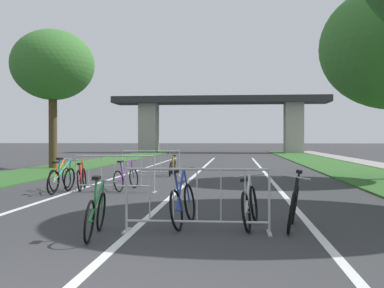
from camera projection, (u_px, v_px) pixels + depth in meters
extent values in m
cube|color=#2D5B26|center=(88.00, 164.00, 27.95)|extent=(3.37, 57.15, 0.05)
cube|color=#2D5B26|center=(331.00, 165.00, 26.62)|extent=(3.37, 57.15, 0.05)
cube|color=gray|center=(377.00, 165.00, 26.39)|extent=(1.72, 57.15, 0.08)
cube|color=silver|center=(197.00, 173.00, 20.47)|extent=(0.14, 33.06, 0.01)
cube|color=silver|center=(266.00, 174.00, 20.19)|extent=(0.14, 33.06, 0.01)
cube|color=silver|center=(130.00, 173.00, 20.74)|extent=(0.14, 33.06, 0.01)
cube|color=#2D2D30|center=(220.00, 100.00, 50.97)|extent=(23.27, 4.09, 0.71)
cube|color=#9E9B93|center=(149.00, 128.00, 51.74)|extent=(1.91, 2.40, 5.37)
cube|color=#9E9B93|center=(294.00, 128.00, 50.27)|extent=(1.91, 2.40, 5.37)
cylinder|color=#4C3823|center=(53.00, 132.00, 23.63)|extent=(0.42, 0.42, 3.69)
ellipsoid|color=#38702D|center=(53.00, 65.00, 23.59)|extent=(4.15, 4.15, 3.53)
cylinder|color=#ADADB2|center=(127.00, 200.00, 7.66)|extent=(0.04, 0.04, 1.05)
cube|color=#ADADB2|center=(127.00, 231.00, 7.66)|extent=(0.06, 0.44, 0.03)
cylinder|color=#ADADB2|center=(269.00, 201.00, 7.46)|extent=(0.04, 0.04, 1.05)
cube|color=#ADADB2|center=(269.00, 233.00, 7.47)|extent=(0.06, 0.44, 0.03)
cylinder|color=#ADADB2|center=(197.00, 169.00, 7.55)|extent=(2.31, 0.06, 0.04)
cylinder|color=#ADADB2|center=(197.00, 222.00, 7.56)|extent=(2.31, 0.06, 0.04)
cylinder|color=#ADADB2|center=(150.00, 194.00, 7.62)|extent=(0.02, 0.02, 0.87)
cylinder|color=#ADADB2|center=(173.00, 195.00, 7.59)|extent=(0.02, 0.02, 0.87)
cylinder|color=#ADADB2|center=(197.00, 195.00, 7.56)|extent=(0.02, 0.02, 0.87)
cylinder|color=#ADADB2|center=(221.00, 195.00, 7.53)|extent=(0.02, 0.02, 0.87)
cylinder|color=#ADADB2|center=(245.00, 195.00, 7.49)|extent=(0.02, 0.02, 0.87)
cylinder|color=#ADADB2|center=(76.00, 173.00, 13.49)|extent=(0.04, 0.04, 1.05)
cube|color=#ADADB2|center=(76.00, 191.00, 13.50)|extent=(0.08, 0.44, 0.03)
cylinder|color=#ADADB2|center=(154.00, 174.00, 13.18)|extent=(0.04, 0.04, 1.05)
cube|color=#ADADB2|center=(154.00, 192.00, 13.18)|extent=(0.08, 0.44, 0.03)
cylinder|color=#ADADB2|center=(114.00, 156.00, 13.33)|extent=(2.31, 0.14, 0.04)
cylinder|color=#ADADB2|center=(115.00, 186.00, 13.34)|extent=(2.31, 0.14, 0.04)
cylinder|color=#ADADB2|center=(89.00, 170.00, 13.44)|extent=(0.02, 0.02, 0.87)
cylinder|color=#ADADB2|center=(101.00, 170.00, 13.39)|extent=(0.02, 0.02, 0.87)
cylinder|color=#ADADB2|center=(115.00, 170.00, 13.33)|extent=(0.02, 0.02, 0.87)
cylinder|color=#ADADB2|center=(128.00, 171.00, 13.28)|extent=(0.02, 0.02, 0.87)
cylinder|color=#ADADB2|center=(141.00, 171.00, 13.23)|extent=(0.02, 0.02, 0.87)
cylinder|color=#ADADB2|center=(122.00, 163.00, 18.89)|extent=(0.04, 0.04, 1.05)
cube|color=#ADADB2|center=(122.00, 176.00, 18.89)|extent=(0.08, 0.44, 0.03)
cylinder|color=#ADADB2|center=(179.00, 163.00, 18.80)|extent=(0.04, 0.04, 1.05)
cube|color=#ADADB2|center=(179.00, 176.00, 18.81)|extent=(0.08, 0.44, 0.03)
cylinder|color=#ADADB2|center=(151.00, 151.00, 18.84)|extent=(2.31, 0.17, 0.04)
cylinder|color=#ADADB2|center=(151.00, 172.00, 18.85)|extent=(2.31, 0.17, 0.04)
cylinder|color=#ADADB2|center=(132.00, 161.00, 18.87)|extent=(0.02, 0.02, 0.87)
cylinder|color=#ADADB2|center=(141.00, 161.00, 18.86)|extent=(0.02, 0.02, 0.87)
cylinder|color=#ADADB2|center=(151.00, 161.00, 18.84)|extent=(0.02, 0.02, 0.87)
cylinder|color=#ADADB2|center=(160.00, 161.00, 18.83)|extent=(0.02, 0.02, 0.87)
cylinder|color=#ADADB2|center=(170.00, 161.00, 18.81)|extent=(0.02, 0.02, 0.87)
torus|color=black|center=(79.00, 181.00, 13.42)|extent=(0.21, 0.64, 0.63)
torus|color=black|center=(84.00, 178.00, 14.39)|extent=(0.21, 0.64, 0.63)
cylinder|color=red|center=(81.00, 170.00, 13.88)|extent=(0.26, 0.93, 0.60)
cylinder|color=red|center=(80.00, 173.00, 13.69)|extent=(0.08, 0.12, 0.53)
cylinder|color=red|center=(80.00, 181.00, 13.58)|extent=(0.08, 0.32, 0.07)
cylinder|color=red|center=(83.00, 169.00, 14.36)|extent=(0.09, 0.10, 0.57)
cube|color=black|center=(79.00, 164.00, 13.65)|extent=(0.15, 0.25, 0.06)
cylinder|color=#99999E|center=(82.00, 160.00, 14.33)|extent=(0.52, 0.12, 0.08)
torus|color=black|center=(54.00, 180.00, 13.52)|extent=(0.12, 0.64, 0.64)
torus|color=black|center=(67.00, 178.00, 14.47)|extent=(0.12, 0.64, 0.64)
cylinder|color=orange|center=(59.00, 169.00, 13.97)|extent=(0.06, 0.93, 0.61)
cylinder|color=orange|center=(57.00, 172.00, 13.79)|extent=(0.10, 0.12, 0.56)
cylinder|color=orange|center=(56.00, 181.00, 13.67)|extent=(0.04, 0.31, 0.08)
cylinder|color=orange|center=(66.00, 168.00, 14.44)|extent=(0.10, 0.09, 0.58)
cube|color=black|center=(55.00, 162.00, 13.76)|extent=(0.11, 0.24, 0.06)
cylinder|color=#99999E|center=(64.00, 159.00, 14.42)|extent=(0.45, 0.05, 0.07)
torus|color=black|center=(53.00, 183.00, 12.62)|extent=(0.18, 0.68, 0.68)
torus|color=black|center=(69.00, 179.00, 13.58)|extent=(0.18, 0.68, 0.68)
cylinder|color=#197A7F|center=(62.00, 171.00, 13.07)|extent=(0.19, 0.94, 0.61)
cylinder|color=#197A7F|center=(59.00, 171.00, 12.89)|extent=(0.11, 0.13, 0.69)
cylinder|color=#197A7F|center=(56.00, 183.00, 12.78)|extent=(0.05, 0.32, 0.08)
cylinder|color=#197A7F|center=(70.00, 170.00, 13.55)|extent=(0.10, 0.10, 0.58)
cube|color=black|center=(60.00, 159.00, 12.84)|extent=(0.13, 0.25, 0.06)
cylinder|color=#99999E|center=(70.00, 160.00, 13.52)|extent=(0.44, 0.07, 0.07)
torus|color=black|center=(295.00, 204.00, 8.35)|extent=(0.27, 0.71, 0.70)
torus|color=black|center=(291.00, 213.00, 7.40)|extent=(0.27, 0.71, 0.70)
cylinder|color=black|center=(296.00, 192.00, 7.88)|extent=(0.13, 0.96, 0.59)
cylinder|color=black|center=(296.00, 191.00, 8.06)|extent=(0.15, 0.10, 0.66)
cylinder|color=black|center=(294.00, 207.00, 8.20)|extent=(0.09, 0.32, 0.08)
cylinder|color=black|center=(294.00, 195.00, 7.41)|extent=(0.13, 0.08, 0.56)
cube|color=black|center=(299.00, 172.00, 8.08)|extent=(0.15, 0.26, 0.06)
cylinder|color=#99999E|center=(297.00, 177.00, 7.42)|extent=(0.42, 0.10, 0.09)
torus|color=black|center=(89.00, 222.00, 6.77)|extent=(0.17, 0.65, 0.64)
torus|color=black|center=(101.00, 211.00, 7.74)|extent=(0.17, 0.65, 0.64)
cylinder|color=#1E7238|center=(97.00, 200.00, 7.23)|extent=(0.09, 0.94, 0.54)
cylinder|color=#1E7238|center=(95.00, 200.00, 7.04)|extent=(0.12, 0.11, 0.67)
cylinder|color=#1E7238|center=(91.00, 221.00, 6.92)|extent=(0.07, 0.31, 0.08)
cylinder|color=#1E7238|center=(102.00, 196.00, 7.71)|extent=(0.10, 0.09, 0.51)
cube|color=black|center=(96.00, 178.00, 7.01)|extent=(0.13, 0.25, 0.06)
cylinder|color=#99999E|center=(104.00, 181.00, 7.68)|extent=(0.44, 0.08, 0.07)
torus|color=black|center=(176.00, 210.00, 7.71)|extent=(0.23, 0.70, 0.69)
torus|color=black|center=(190.00, 202.00, 8.65)|extent=(0.23, 0.70, 0.69)
cylinder|color=#1E389E|center=(180.00, 188.00, 8.16)|extent=(0.06, 0.94, 0.67)
cylinder|color=#1E389E|center=(178.00, 191.00, 7.99)|extent=(0.16, 0.10, 0.67)
cylinder|color=#1E389E|center=(179.00, 210.00, 7.86)|extent=(0.08, 0.31, 0.08)
cylinder|color=#1E389E|center=(187.00, 185.00, 8.63)|extent=(0.14, 0.08, 0.64)
cube|color=black|center=(175.00, 172.00, 7.96)|extent=(0.14, 0.25, 0.06)
cylinder|color=#99999E|center=(184.00, 168.00, 8.61)|extent=(0.43, 0.08, 0.09)
torus|color=black|center=(174.00, 167.00, 19.81)|extent=(0.13, 0.62, 0.63)
torus|color=black|center=(171.00, 169.00, 18.76)|extent=(0.13, 0.62, 0.63)
cylinder|color=gold|center=(173.00, 162.00, 19.30)|extent=(0.11, 1.02, 0.54)
cylinder|color=gold|center=(174.00, 162.00, 19.50)|extent=(0.12, 0.12, 0.55)
cylinder|color=gold|center=(173.00, 168.00, 19.64)|extent=(0.03, 0.34, 0.07)
cylinder|color=gold|center=(171.00, 163.00, 18.78)|extent=(0.11, 0.10, 0.51)
cube|color=black|center=(175.00, 156.00, 19.53)|extent=(0.11, 0.24, 0.06)
cylinder|color=#99999E|center=(172.00, 156.00, 18.80)|extent=(0.47, 0.03, 0.09)
torus|color=black|center=(246.00, 212.00, 7.54)|extent=(0.24, 0.69, 0.68)
torus|color=black|center=(254.00, 204.00, 8.50)|extent=(0.24, 0.69, 0.68)
cylinder|color=#B7B7BC|center=(248.00, 193.00, 8.00)|extent=(0.12, 0.96, 0.55)
cylinder|color=#B7B7BC|center=(247.00, 196.00, 7.82)|extent=(0.13, 0.11, 0.56)
cylinder|color=#B7B7BC|center=(248.00, 212.00, 7.69)|extent=(0.09, 0.32, 0.08)
cylinder|color=#B7B7BC|center=(252.00, 190.00, 8.48)|extent=(0.12, 0.08, 0.52)
cube|color=black|center=(244.00, 180.00, 7.79)|extent=(0.14, 0.25, 0.06)
cylinder|color=#99999E|center=(249.00, 176.00, 8.46)|extent=(0.53, 0.11, 0.10)
torus|color=black|center=(119.00, 181.00, 13.31)|extent=(0.23, 0.63, 0.62)
torus|color=black|center=(134.00, 178.00, 14.36)|extent=(0.23, 0.63, 0.62)
cylinder|color=#662884|center=(125.00, 170.00, 13.81)|extent=(0.17, 1.06, 0.58)
cylinder|color=#662884|center=(122.00, 172.00, 13.61)|extent=(0.14, 0.11, 0.60)
cylinder|color=#662884|center=(121.00, 182.00, 13.47)|extent=(0.10, 0.35, 0.07)
cylinder|color=#662884|center=(132.00, 169.00, 14.34)|extent=(0.12, 0.08, 0.55)
cube|color=black|center=(120.00, 162.00, 13.58)|extent=(0.15, 0.26, 0.06)
cylinder|color=#99999E|center=(131.00, 160.00, 14.32)|extent=(0.43, 0.11, 0.08)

